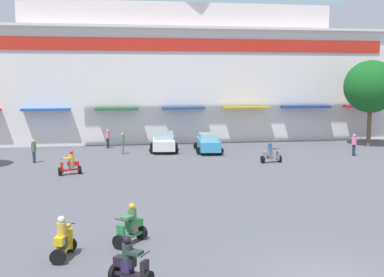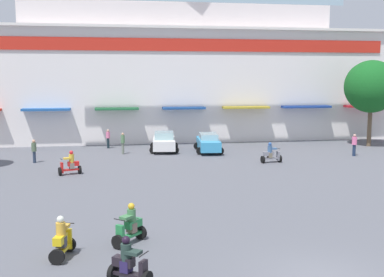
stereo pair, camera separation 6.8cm
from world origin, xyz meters
The scene contains 14 objects.
ground_plane centered at (0.00, 13.00, 0.00)m, with size 128.00×128.00×0.00m, color #575961.
colonial_building centered at (0.00, 36.36, 9.58)m, with size 41.85×17.38×21.56m.
plaza_tree_1 centered at (16.08, 25.65, 5.27)m, with size 4.68×4.56×7.59m.
parked_car_0 centered at (-2.22, 25.62, 0.81)m, with size 2.62×4.09×1.63m.
parked_car_1 centered at (1.33, 24.74, 0.78)m, with size 2.46×4.56×1.53m.
scooter_rider_0 centered at (-7.99, 3.15, 0.64)m, with size 0.81×1.39×1.52m.
scooter_rider_1 centered at (-5.81, 0.73, 0.61)m, with size 1.38×1.16×1.48m.
scooter_rider_4 centered at (-5.68, 4.19, 0.64)m, with size 1.33×1.40×1.53m.
scooter_rider_6 centered at (4.84, 19.24, 0.61)m, with size 1.53×0.70×1.49m.
scooter_rider_7 centered at (-9.02, 17.29, 0.63)m, with size 1.47×0.91×1.53m.
pedestrian_0 centered at (12.20, 21.02, 0.98)m, with size 0.54×0.54×1.72m.
pedestrian_1 centered at (-6.82, 28.15, 0.94)m, with size 0.48×0.48×1.64m.
pedestrian_2 centered at (-11.96, 21.92, 0.97)m, with size 0.35×0.35×1.69m.
pedestrian_3 centered at (-5.61, 24.79, 1.00)m, with size 0.42×0.42×1.73m.
Camera 2 is at (-6.09, -12.71, 6.15)m, focal length 43.98 mm.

